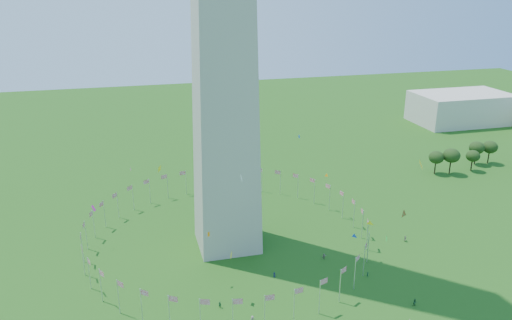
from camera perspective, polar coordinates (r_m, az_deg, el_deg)
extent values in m
cylinder|color=silver|center=(157.88, 11.15, -6.12)|extent=(0.24, 0.24, 9.00)
cylinder|color=silver|center=(163.29, 9.91, -5.14)|extent=(0.24, 0.24, 9.00)
cylinder|color=silver|center=(168.18, 8.41, -4.29)|extent=(0.24, 0.24, 9.00)
cylinder|color=silver|center=(172.46, 6.70, -3.59)|extent=(0.24, 0.24, 9.00)
cylinder|color=silver|center=(176.06, 4.81, -3.02)|extent=(0.24, 0.24, 9.00)
cylinder|color=silver|center=(178.89, 2.80, -2.59)|extent=(0.24, 0.24, 9.00)
cylinder|color=silver|center=(180.93, 0.69, -2.31)|extent=(0.24, 0.24, 9.00)
cylinder|color=silver|center=(182.12, -1.47, -2.16)|extent=(0.24, 0.24, 9.00)
cylinder|color=silver|center=(182.46, -3.67, -2.16)|extent=(0.24, 0.24, 9.00)
cylinder|color=silver|center=(181.94, -5.85, -2.29)|extent=(0.24, 0.24, 9.00)
cylinder|color=silver|center=(180.56, -7.99, -2.56)|extent=(0.24, 0.24, 9.00)
cylinder|color=silver|center=(178.34, -10.07, -2.96)|extent=(0.24, 0.24, 9.00)
cylinder|color=silver|center=(175.33, -12.04, -3.50)|extent=(0.24, 0.24, 9.00)
cylinder|color=silver|center=(171.58, -13.86, -4.18)|extent=(0.24, 0.24, 9.00)
cylinder|color=silver|center=(167.16, -15.50, -4.98)|extent=(0.24, 0.24, 9.00)
cylinder|color=silver|center=(162.15, -16.91, -5.92)|extent=(0.24, 0.24, 9.00)
cylinder|color=silver|center=(156.65, -18.04, -6.98)|extent=(0.24, 0.24, 9.00)
cylinder|color=silver|center=(150.79, -18.83, -8.15)|extent=(0.24, 0.24, 9.00)
cylinder|color=silver|center=(144.71, -19.22, -9.42)|extent=(0.24, 0.24, 9.00)
cylinder|color=silver|center=(138.59, -19.14, -10.76)|extent=(0.24, 0.24, 9.00)
cylinder|color=silver|center=(132.61, -18.52, -12.15)|extent=(0.24, 0.24, 9.00)
cylinder|color=silver|center=(126.99, -17.30, -13.53)|extent=(0.24, 0.24, 9.00)
cylinder|color=silver|center=(121.96, -15.44, -14.83)|extent=(0.24, 0.24, 9.00)
cylinder|color=silver|center=(117.75, -12.95, -15.97)|extent=(0.24, 0.24, 9.00)
cylinder|color=silver|center=(114.60, -9.88, -16.84)|extent=(0.24, 0.24, 9.00)
cylinder|color=silver|center=(112.69, -6.39, -17.36)|extent=(0.24, 0.24, 9.00)
cylinder|color=silver|center=(112.15, -2.68, -17.45)|extent=(0.24, 0.24, 9.00)
cylinder|color=silver|center=(113.00, 1.00, -17.11)|extent=(0.24, 0.24, 9.00)
cylinder|color=silver|center=(115.19, 4.38, -16.36)|extent=(0.24, 0.24, 9.00)
cylinder|color=silver|center=(118.59, 7.28, -15.29)|extent=(0.24, 0.24, 9.00)
cylinder|color=silver|center=(122.99, 9.57, -14.01)|extent=(0.24, 0.24, 9.00)
cylinder|color=silver|center=(128.17, 11.23, -12.62)|extent=(0.24, 0.24, 9.00)
cylinder|color=silver|center=(133.89, 12.25, -11.19)|extent=(0.24, 0.24, 9.00)
cylinder|color=silver|center=(139.92, 12.68, -9.78)|extent=(0.24, 0.24, 9.00)
cylinder|color=silver|center=(146.05, 12.60, -8.45)|extent=(0.24, 0.24, 9.00)
cylinder|color=silver|center=(152.09, 12.06, -7.23)|extent=(0.24, 0.24, 9.00)
cube|color=beige|center=(293.70, 22.36, 5.54)|extent=(50.00, 30.00, 16.00)
imported|color=#183C22|center=(122.05, -4.15, -16.14)|extent=(0.72, 0.61, 1.68)
imported|color=#1E2846|center=(132.51, 2.11, -12.95)|extent=(0.88, 0.86, 1.50)
imported|color=slate|center=(117.17, -0.42, -17.76)|extent=(1.25, 0.77, 1.85)
imported|color=slate|center=(141.42, 7.78, -10.84)|extent=(1.60, 0.97, 1.61)
imported|color=#193F25|center=(127.76, 17.70, -15.26)|extent=(1.05, 0.89, 1.92)
imported|color=gray|center=(155.15, 16.68, -8.60)|extent=(1.35, 1.74, 1.73)
imported|color=#193F28|center=(135.60, 12.63, -12.65)|extent=(0.47, 0.61, 1.49)
plane|color=yellow|center=(126.02, 12.90, -7.06)|extent=(1.40, 1.95, 2.00)
plane|color=yellow|center=(104.46, 18.33, -0.49)|extent=(1.86, 1.35, 2.04)
plane|color=yellow|center=(109.33, -10.97, -0.98)|extent=(0.42, 1.76, 1.71)
plane|color=#CC2699|center=(152.64, -14.14, -1.02)|extent=(0.21, 1.54, 1.55)
plane|color=orange|center=(124.92, -5.44, -8.45)|extent=(1.38, 0.26, 1.37)
plane|color=white|center=(106.96, -1.68, -2.08)|extent=(1.77, 0.85, 1.90)
plane|color=blue|center=(133.47, 4.95, 2.69)|extent=(0.53, 0.98, 1.09)
plane|color=green|center=(108.63, 14.69, -8.68)|extent=(0.22, 1.30, 1.32)
plane|color=blue|center=(144.11, 11.18, -8.52)|extent=(1.31, 1.31, 1.61)
plane|color=yellow|center=(118.80, -2.86, -10.81)|extent=(1.39, 1.00, 1.70)
plane|color=#CC2699|center=(148.79, -18.07, -5.27)|extent=(1.44, 1.90, 1.77)
plane|color=orange|center=(141.00, 8.06, -1.76)|extent=(0.99, 0.76, 0.94)
plane|color=yellow|center=(131.79, 16.55, -5.92)|extent=(2.00, 1.19, 2.10)
ellipsoid|color=#254617|center=(210.32, 19.85, -0.30)|extent=(5.90, 5.90, 9.22)
ellipsoid|color=#254617|center=(211.88, 21.36, -0.18)|extent=(6.64, 6.64, 10.37)
ellipsoid|color=#254617|center=(218.95, 23.47, -0.10)|extent=(5.47, 5.47, 8.55)
ellipsoid|color=#254617|center=(227.37, 23.84, 0.71)|extent=(6.25, 6.25, 9.77)
ellipsoid|color=#254617|center=(230.92, 25.10, 0.78)|extent=(6.17, 6.17, 9.64)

